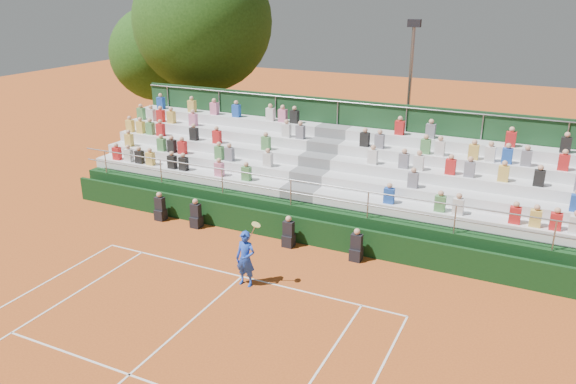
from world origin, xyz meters
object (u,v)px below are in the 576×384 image
at_px(floodlight_mast, 410,87).
at_px(tennis_player, 246,259).
at_px(tree_east, 203,22).
at_px(tree_west, 157,54).

bearing_deg(floodlight_mast, tennis_player, -97.41).
distance_m(tree_east, floodlight_mast, 11.75).
bearing_deg(tennis_player, tree_east, 127.31).
relative_size(tree_west, tree_east, 0.73).
relative_size(tennis_player, floodlight_mast, 0.29).
distance_m(tennis_player, floodlight_mast, 13.52).
bearing_deg(tree_west, tennis_player, -44.93).
distance_m(tennis_player, tree_east, 17.24).
bearing_deg(tree_east, tree_west, 167.78).
bearing_deg(floodlight_mast, tree_east, -179.22).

